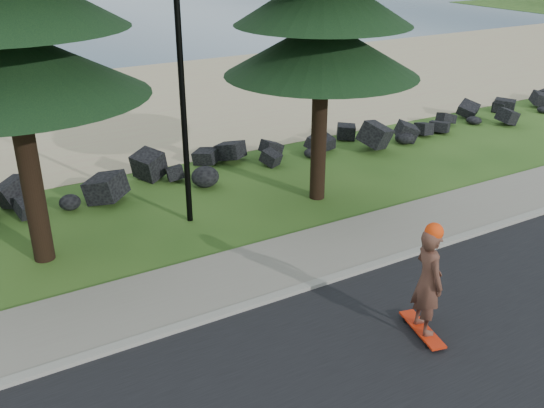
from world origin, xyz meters
The scene contains 7 objects.
ground centered at (0.00, 0.00, 0.00)m, with size 160.00×160.00×0.00m, color #274C18.
kerb centered at (0.00, -0.90, 0.05)m, with size 160.00×0.20×0.10m, color #9B988C.
sidewalk centered at (0.00, 0.20, 0.04)m, with size 160.00×2.00×0.08m, color gray.
beach_sand centered at (0.00, 14.50, 0.01)m, with size 160.00×15.00×0.01m, color tan.
seawall_boulders centered at (0.00, 5.60, 0.00)m, with size 60.00×2.40×1.10m, color black, non-canonical shape.
lamp_post centered at (0.00, 3.20, 4.13)m, with size 0.25×0.14×8.14m.
skateboarder centered at (1.72, -3.17, 1.09)m, with size 0.61×1.20×2.17m.
Camera 1 is at (-4.99, -9.48, 6.51)m, focal length 40.00 mm.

